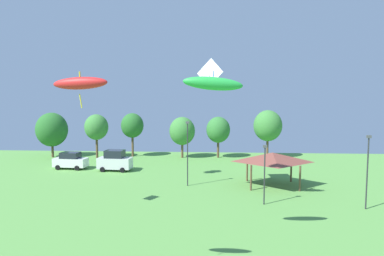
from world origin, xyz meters
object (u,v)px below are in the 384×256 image
(treeline_tree_3, at_px, (182,131))
(light_post_0, at_px, (188,150))
(kite_flying_4, at_px, (213,84))
(park_pavilion, at_px, (272,157))
(kite_flying_0, at_px, (210,73))
(parked_car_second_from_left, at_px, (115,161))
(treeline_tree_0, at_px, (52,130))
(treeline_tree_4, at_px, (218,130))
(light_post_1, at_px, (367,168))
(light_post_2, at_px, (265,171))
(kite_flying_3, at_px, (80,83))
(treeline_tree_5, at_px, (268,126))
(treeline_tree_1, at_px, (96,127))
(parked_car_leftmost, at_px, (71,161))
(treeline_tree_2, at_px, (132,126))

(treeline_tree_3, bearing_deg, light_post_0, -83.01)
(kite_flying_4, bearing_deg, park_pavilion, 67.28)
(kite_flying_0, height_order, parked_car_second_from_left, kite_flying_0)
(treeline_tree_0, height_order, treeline_tree_4, treeline_tree_0)
(light_post_1, relative_size, light_post_2, 1.19)
(parked_car_second_from_left, height_order, treeline_tree_3, treeline_tree_3)
(treeline_tree_4, bearing_deg, kite_flying_3, -100.27)
(light_post_0, distance_m, treeline_tree_3, 17.09)
(kite_flying_0, xyz_separation_m, kite_flying_3, (-5.69, -19.73, -1.83))
(kite_flying_4, distance_m, light_post_1, 16.65)
(kite_flying_4, relative_size, treeline_tree_3, 0.60)
(kite_flying_4, height_order, treeline_tree_5, kite_flying_4)
(kite_flying_0, relative_size, light_post_0, 0.43)
(treeline_tree_4, bearing_deg, kite_flying_4, -91.55)
(treeline_tree_1, relative_size, treeline_tree_3, 1.07)
(treeline_tree_0, height_order, treeline_tree_3, treeline_tree_0)
(kite_flying_0, relative_size, treeline_tree_5, 0.40)
(treeline_tree_3, bearing_deg, treeline_tree_0, -177.84)
(light_post_1, bearing_deg, kite_flying_3, -143.92)
(treeline_tree_5, bearing_deg, kite_flying_0, -115.17)
(parked_car_leftmost, xyz_separation_m, treeline_tree_3, (13.98, 9.26, 3.08))
(kite_flying_4, height_order, light_post_0, kite_flying_4)
(treeline_tree_1, xyz_separation_m, treeline_tree_2, (5.23, 1.70, 0.14))
(light_post_0, xyz_separation_m, treeline_tree_5, (11.29, 18.23, 1.11))
(light_post_2, height_order, treeline_tree_2, treeline_tree_2)
(kite_flying_4, xyz_separation_m, parked_car_second_from_left, (-12.52, 21.54, -8.99))
(treeline_tree_1, height_order, treeline_tree_2, treeline_tree_2)
(kite_flying_3, relative_size, parked_car_leftmost, 0.59)
(parked_car_leftmost, relative_size, treeline_tree_1, 0.66)
(park_pavilion, relative_size, treeline_tree_1, 0.93)
(kite_flying_4, relative_size, treeline_tree_2, 0.55)
(treeline_tree_0, bearing_deg, treeline_tree_1, -2.53)
(treeline_tree_1, bearing_deg, kite_flying_4, -59.53)
(treeline_tree_2, bearing_deg, kite_flying_0, -55.94)
(treeline_tree_5, bearing_deg, treeline_tree_3, -174.55)
(kite_flying_4, height_order, treeline_tree_1, kite_flying_4)
(light_post_1, bearing_deg, treeline_tree_1, 143.90)
(parked_car_second_from_left, relative_size, treeline_tree_5, 0.59)
(parked_car_leftmost, xyz_separation_m, treeline_tree_1, (0.76, 8.17, 3.70))
(treeline_tree_1, bearing_deg, parked_car_second_from_left, -58.82)
(treeline_tree_1, xyz_separation_m, treeline_tree_5, (26.59, 2.37, 0.17))
(kite_flying_4, bearing_deg, treeline_tree_5, 75.28)
(parked_car_leftmost, xyz_separation_m, park_pavilion, (25.07, -7.17, 1.98))
(light_post_2, xyz_separation_m, treeline_tree_4, (-3.70, 23.31, 1.33))
(parked_car_leftmost, bearing_deg, park_pavilion, -10.50)
(park_pavilion, relative_size, treeline_tree_5, 0.85)
(light_post_1, relative_size, treeline_tree_0, 0.90)
(parked_car_second_from_left, bearing_deg, kite_flying_0, -27.68)
(treeline_tree_4, height_order, treeline_tree_5, treeline_tree_5)
(light_post_0, height_order, treeline_tree_2, treeline_tree_2)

